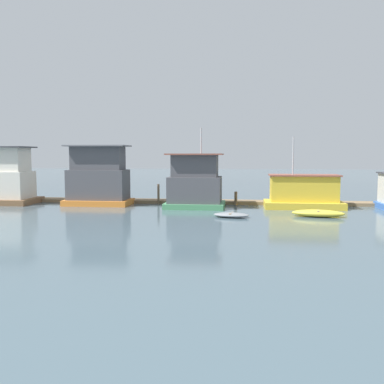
# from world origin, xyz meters

# --- Properties ---
(ground_plane) EXTENTS (200.00, 200.00, 0.00)m
(ground_plane) POSITION_xyz_m (0.00, 0.00, 0.00)
(ground_plane) COLOR #475B66
(dock_walkway) EXTENTS (51.00, 1.95, 0.30)m
(dock_walkway) POSITION_xyz_m (0.00, 2.71, 0.15)
(dock_walkway) COLOR #846B4C
(dock_walkway) RESTS_ON ground_plane
(houseboat_brown) EXTENTS (6.87, 4.20, 7.45)m
(houseboat_brown) POSITION_xyz_m (-18.56, 0.32, 2.38)
(houseboat_brown) COLOR brown
(houseboat_brown) RESTS_ON ground_plane
(houseboat_orange) EXTENTS (5.97, 3.48, 5.50)m
(houseboat_orange) POSITION_xyz_m (-8.87, 0.34, 2.44)
(houseboat_orange) COLOR orange
(houseboat_orange) RESTS_ON ground_plane
(houseboat_green) EXTENTS (5.14, 4.11, 6.96)m
(houseboat_green) POSITION_xyz_m (0.22, -0.56, 2.13)
(houseboat_green) COLOR #4C9360
(houseboat_green) RESTS_ON ground_plane
(houseboat_yellow) EXTENTS (6.68, 3.48, 6.18)m
(houseboat_yellow) POSITION_xyz_m (9.62, 0.14, 1.33)
(houseboat_yellow) COLOR gold
(houseboat_yellow) RESTS_ON ground_plane
(dinghy_grey) EXTENTS (2.83, 1.72, 0.36)m
(dinghy_grey) POSITION_xyz_m (3.55, -6.17, 0.18)
(dinghy_grey) COLOR gray
(dinghy_grey) RESTS_ON ground_plane
(dinghy_yellow) EXTENTS (3.99, 1.90, 0.54)m
(dinghy_yellow) POSITION_xyz_m (10.00, -5.14, 0.27)
(dinghy_yellow) COLOR yellow
(dinghy_yellow) RESTS_ON ground_plane
(mooring_post_near_right) EXTENTS (0.27, 0.27, 1.26)m
(mooring_post_near_right) POSITION_xyz_m (3.75, 1.48, 0.63)
(mooring_post_near_right) COLOR brown
(mooring_post_near_right) RESTS_ON ground_plane
(mooring_post_far_left) EXTENTS (0.21, 0.21, 1.89)m
(mooring_post_far_left) POSITION_xyz_m (-3.46, 1.48, 0.95)
(mooring_post_far_left) COLOR brown
(mooring_post_far_left) RESTS_ON ground_plane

